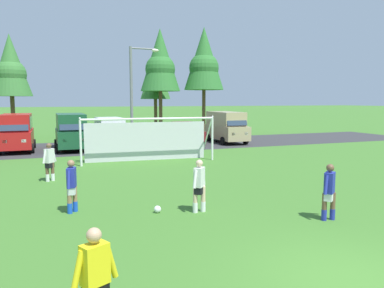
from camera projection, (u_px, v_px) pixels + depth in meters
name	position (u px, v px, depth m)	size (l,w,h in m)	color
ground_plane	(151.00, 162.00, 21.05)	(400.00, 400.00, 0.00)	#3D7028
parking_lot_strip	(125.00, 146.00, 28.43)	(52.00, 8.40, 0.01)	#333335
soccer_ball	(158.00, 209.00, 11.48)	(0.22, 0.22, 0.22)	white
soccer_goal	(147.00, 138.00, 21.30)	(7.53, 2.45, 2.57)	white
referee	(95.00, 282.00, 5.39)	(0.73, 0.39, 1.64)	tan
player_striker_near	(199.00, 186.00, 11.47)	(0.62, 0.54, 1.64)	beige
player_midfield_center	(50.00, 162.00, 15.91)	(0.60, 0.56, 1.64)	brown
player_defender_far	(72.00, 186.00, 11.43)	(0.32, 0.71, 1.64)	#936B4C
player_winger_left	(329.00, 192.00, 10.70)	(0.68, 0.45, 1.64)	brown
parked_car_slot_left	(17.00, 131.00, 25.43)	(2.20, 4.80, 2.52)	red
parked_car_slot_center_left	(71.00, 131.00, 26.07)	(2.25, 4.82, 2.52)	#194C2D
parked_car_slot_center	(110.00, 132.00, 27.98)	(2.32, 4.69, 2.16)	silver
parked_car_slot_center_right	(141.00, 134.00, 28.48)	(2.26, 4.31, 1.72)	#B2B2BC
parked_car_slot_right	(186.00, 133.00, 30.02)	(2.05, 4.20, 1.72)	maroon
parked_car_slot_far_right	(226.00, 126.00, 30.60)	(2.27, 4.84, 2.52)	tan
tree_mid_left	(10.00, 67.00, 32.35)	(3.44, 3.44, 9.18)	brown
tree_center_back	(160.00, 62.00, 36.97)	(3.94, 3.94, 10.50)	brown
tree_mid_right	(155.00, 77.00, 40.29)	(3.25, 3.25, 8.66)	brown
tree_right_edge	(204.00, 61.00, 38.41)	(4.09, 4.09, 10.91)	brown
street_lamp	(134.00, 99.00, 23.90)	(2.00, 0.32, 6.82)	slate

